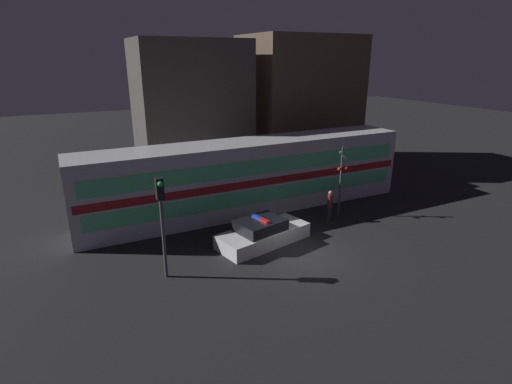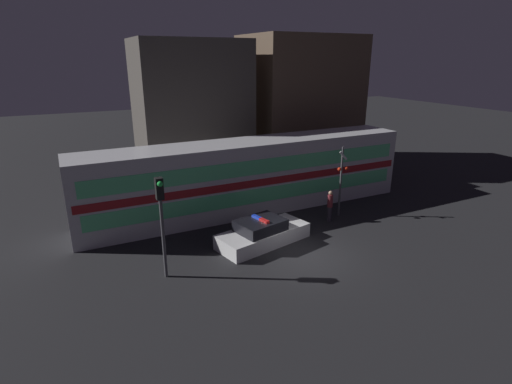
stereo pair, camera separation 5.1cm
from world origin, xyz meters
name	(u,v)px [view 2 (the right image)]	position (x,y,z in m)	size (l,w,h in m)	color
ground_plane	(305,256)	(0.00, 0.00, 0.00)	(120.00, 120.00, 0.00)	black
train	(250,176)	(0.32, 6.64, 2.13)	(20.24, 2.92, 4.27)	silver
police_car	(263,233)	(-1.16, 2.11, 0.53)	(5.08, 2.91, 1.41)	silver
pedestrian	(330,206)	(3.57, 2.94, 0.93)	(0.31, 0.31, 1.82)	#2D2833
crossing_signal_near	(341,178)	(4.60, 3.37, 2.35)	(0.72, 0.30, 4.14)	#4C4C51
traffic_light_corner	(161,210)	(-6.35, 1.04, 3.05)	(0.30, 0.46, 4.43)	#4C4C51
building_left	(193,114)	(-0.83, 13.59, 5.05)	(7.66, 4.86, 10.11)	#47423D
building_center	(299,102)	(8.85, 14.76, 5.30)	(8.81, 6.66, 10.60)	brown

